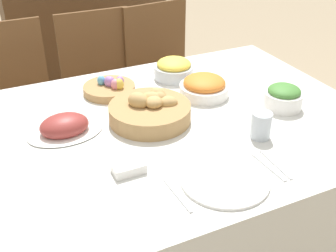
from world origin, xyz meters
TOP-DOWN VIEW (x-y plane):
  - dining_table at (0.00, 0.00)m, footprint 1.64×1.14m
  - chair_far_center at (0.04, 0.89)m, footprint 0.42×0.42m
  - chair_far_right at (0.43, 0.89)m, footprint 0.46×0.46m
  - chair_far_left at (-0.45, 0.89)m, footprint 0.43×0.43m
  - sideboard at (0.18, 1.76)m, footprint 1.12×0.44m
  - bread_basket at (-0.02, 0.05)m, footprint 0.32×0.32m
  - egg_basket at (-0.09, 0.34)m, footprint 0.22×0.22m
  - ham_platter at (-0.35, 0.09)m, footprint 0.27×0.19m
  - pineapple_bowl at (0.23, 0.36)m, footprint 0.18×0.18m
  - green_salad_bowl at (0.50, -0.09)m, footprint 0.15×0.15m
  - carrot_bowl at (0.27, 0.14)m, footprint 0.21×0.21m
  - dinner_plate at (0.04, -0.40)m, footprint 0.28×0.28m
  - fork at (-0.13, -0.40)m, footprint 0.02×0.17m
  - knife at (0.20, -0.40)m, footprint 0.02×0.17m
  - spoon at (0.23, -0.40)m, footprint 0.02×0.17m
  - drinking_cup at (0.29, -0.24)m, footprint 0.07×0.07m
  - butter_dish at (-0.22, -0.23)m, footprint 0.10×0.06m

SIDE VIEW (x-z plane):
  - dining_table at x=0.00m, z-range 0.00..0.77m
  - sideboard at x=0.18m, z-range 0.00..0.99m
  - chair_far_center at x=0.04m, z-range 0.04..0.99m
  - chair_far_right at x=0.43m, z-range 0.04..0.99m
  - chair_far_left at x=-0.45m, z-range 0.04..0.99m
  - fork at x=-0.13m, z-range 0.77..0.78m
  - knife at x=0.20m, z-range 0.77..0.78m
  - spoon at x=0.23m, z-range 0.77..0.78m
  - dinner_plate at x=0.04m, z-range 0.77..0.78m
  - butter_dish at x=-0.22m, z-range 0.77..0.80m
  - egg_basket at x=-0.09m, z-range 0.75..0.83m
  - ham_platter at x=-0.35m, z-range 0.76..0.84m
  - carrot_bowl at x=0.27m, z-range 0.77..0.86m
  - bread_basket at x=-0.02m, z-range 0.75..0.87m
  - pineapple_bowl at x=0.23m, z-range 0.77..0.86m
  - green_salad_bowl at x=0.50m, z-range 0.77..0.87m
  - drinking_cup at x=0.29m, z-range 0.77..0.87m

